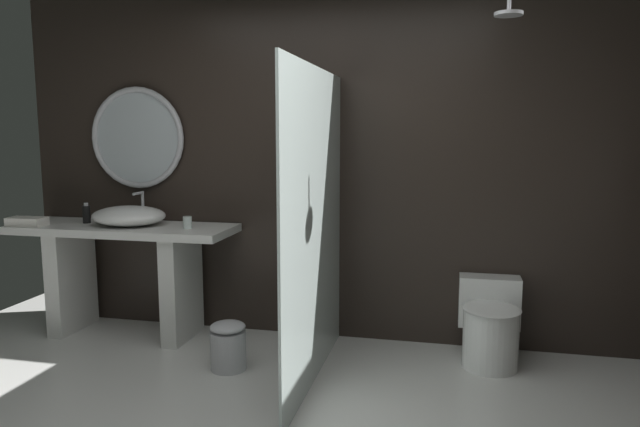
# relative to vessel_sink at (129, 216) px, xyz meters

# --- Properties ---
(back_wall_panel) EXTENTS (4.80, 0.10, 2.60)m
(back_wall_panel) POSITION_rel_vessel_sink_xyz_m (1.43, 0.36, 0.38)
(back_wall_panel) COLOR black
(back_wall_panel) RESTS_ON ground_plane
(vanity_counter) EXTENTS (1.69, 0.56, 0.85)m
(vanity_counter) POSITION_rel_vessel_sink_xyz_m (-0.06, 0.00, -0.37)
(vanity_counter) COLOR silver
(vanity_counter) RESTS_ON ground_plane
(vessel_sink) EXTENTS (0.56, 0.46, 0.24)m
(vessel_sink) POSITION_rel_vessel_sink_xyz_m (0.00, 0.00, 0.00)
(vessel_sink) COLOR white
(vessel_sink) RESTS_ON vanity_counter
(tumbler_cup) EXTENTS (0.06, 0.06, 0.09)m
(tumbler_cup) POSITION_rel_vessel_sink_xyz_m (0.49, -0.03, -0.03)
(tumbler_cup) COLOR silver
(tumbler_cup) RESTS_ON vanity_counter
(soap_dispenser) EXTENTS (0.06, 0.06, 0.16)m
(soap_dispenser) POSITION_rel_vessel_sink_xyz_m (-0.38, 0.03, -0.00)
(soap_dispenser) COLOR black
(soap_dispenser) RESTS_ON vanity_counter
(round_wall_mirror) EXTENTS (0.79, 0.05, 0.79)m
(round_wall_mirror) POSITION_rel_vessel_sink_xyz_m (-0.06, 0.27, 0.58)
(round_wall_mirror) COLOR #B7B7BC
(shower_glass_panel) EXTENTS (0.02, 1.54, 1.93)m
(shower_glass_panel) POSITION_rel_vessel_sink_xyz_m (1.54, -0.46, 0.04)
(shower_glass_panel) COLOR silver
(shower_glass_panel) RESTS_ON ground_plane
(rain_shower_head) EXTENTS (0.17, 0.17, 0.28)m
(rain_shower_head) POSITION_rel_vessel_sink_xyz_m (2.65, -0.20, 1.34)
(rain_shower_head) COLOR #B7B7BC
(toilet) EXTENTS (0.41, 0.56, 0.55)m
(toilet) POSITION_rel_vessel_sink_xyz_m (2.63, 0.03, -0.66)
(toilet) COLOR white
(toilet) RESTS_ON ground_plane
(waste_bin) EXTENTS (0.23, 0.23, 0.32)m
(waste_bin) POSITION_rel_vessel_sink_xyz_m (0.96, -0.47, -0.76)
(waste_bin) COLOR #B7B7BC
(waste_bin) RESTS_ON ground_plane
(folded_hand_towel) EXTENTS (0.28, 0.16, 0.06)m
(folded_hand_towel) POSITION_rel_vessel_sink_xyz_m (-0.74, -0.18, -0.04)
(folded_hand_towel) COLOR silver
(folded_hand_towel) RESTS_ON vanity_counter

